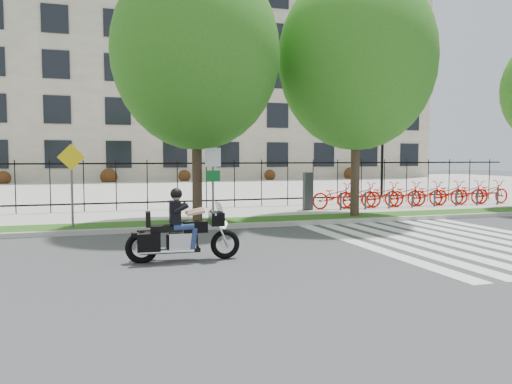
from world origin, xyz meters
name	(u,v)px	position (x,y,z in m)	size (l,w,h in m)	color
ground	(286,251)	(0.00, 0.00, 0.00)	(120.00, 120.00, 0.00)	#3C3C3F
curb	(240,226)	(0.00, 4.10, 0.07)	(60.00, 0.20, 0.15)	#A09F97
grass_verge	(233,222)	(0.00, 4.95, 0.07)	(60.00, 1.50, 0.15)	#1A4711
sidewalk	(216,214)	(0.00, 7.45, 0.07)	(60.00, 3.50, 0.15)	#ABA9A0
plaza	(161,188)	(0.00, 25.00, 0.05)	(80.00, 34.00, 0.10)	#ABA9A0
crosswalk_stripes	(454,241)	(4.83, 0.00, 0.01)	(5.70, 8.00, 0.01)	silver
iron_fence	(206,184)	(0.00, 9.20, 1.15)	(30.00, 0.06, 2.00)	black
office_building	(138,86)	(0.00, 44.92, 9.97)	(60.00, 21.90, 20.15)	gray
lamp_post_right	(383,139)	(10.00, 12.00, 3.21)	(1.06, 0.70, 4.25)	black
street_tree_1	(196,53)	(-1.20, 4.95, 5.56)	(5.37, 5.37, 8.51)	#31251B
street_tree_2	(357,59)	(4.54, 4.95, 5.70)	(5.58, 5.58, 8.76)	#31251B
bike_share_station	(415,194)	(8.68, 7.20, 0.68)	(10.08, 0.89, 1.50)	#2D2D33
sign_pole_regulatory	(213,173)	(-0.75, 4.58, 1.74)	(0.50, 0.09, 2.50)	#59595B
sign_pole_warning	(72,174)	(-5.01, 4.58, 1.74)	(0.78, 0.09, 2.49)	#59595B
motorcycle_rider	(183,232)	(-2.53, -0.35, 0.64)	(2.48, 0.75, 1.91)	black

